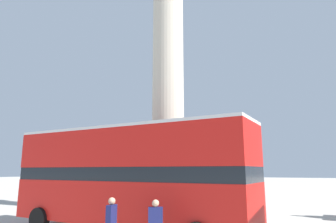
# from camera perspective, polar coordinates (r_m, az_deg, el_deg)

# --- Properties ---
(ground_plane) EXTENTS (200.00, 200.00, 0.00)m
(ground_plane) POSITION_cam_1_polar(r_m,az_deg,el_deg) (19.10, 0.00, -18.96)
(ground_plane) COLOR #ADA89E
(monument_column) EXTENTS (4.42, 4.42, 19.64)m
(monument_column) POSITION_cam_1_polar(r_m,az_deg,el_deg) (19.58, 0.00, 3.84)
(monument_column) COLOR #BCB29E
(monument_column) RESTS_ON ground_plane
(bus_a) EXTENTS (10.93, 3.58, 4.41)m
(bus_a) POSITION_cam_1_polar(r_m,az_deg,el_deg) (13.07, -7.71, -11.79)
(bus_a) COLOR red
(bus_a) RESTS_ON ground_plane
(street_lamp) EXTENTS (0.47, 0.47, 5.11)m
(street_lamp) POSITION_cam_1_polar(r_m,az_deg,el_deg) (18.91, -12.04, -9.35)
(street_lamp) COLOR black
(street_lamp) RESTS_ON ground_plane
(pedestrian_near_lamp) EXTENTS (0.26, 0.48, 1.75)m
(pedestrian_near_lamp) POSITION_cam_1_polar(r_m,az_deg,el_deg) (10.29, -10.78, -19.99)
(pedestrian_near_lamp) COLOR #4C473D
(pedestrian_near_lamp) RESTS_ON ground_plane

